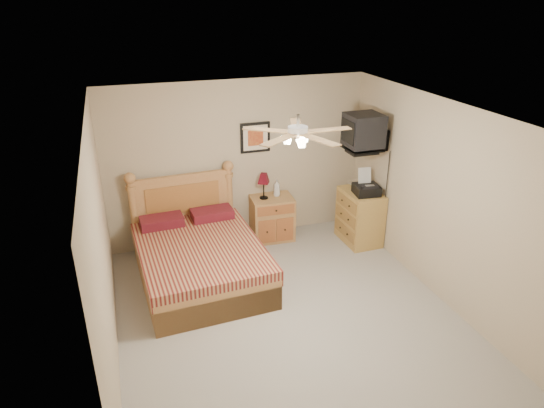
# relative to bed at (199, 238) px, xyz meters

# --- Properties ---
(floor) EXTENTS (4.50, 4.50, 0.00)m
(floor) POSITION_rel_bed_xyz_m (0.85, -1.12, -0.66)
(floor) COLOR gray
(floor) RESTS_ON ground
(ceiling) EXTENTS (4.00, 4.50, 0.04)m
(ceiling) POSITION_rel_bed_xyz_m (0.85, -1.12, 1.84)
(ceiling) COLOR white
(ceiling) RESTS_ON ground
(wall_back) EXTENTS (4.00, 0.04, 2.50)m
(wall_back) POSITION_rel_bed_xyz_m (0.85, 1.13, 0.59)
(wall_back) COLOR tan
(wall_back) RESTS_ON ground
(wall_front) EXTENTS (4.00, 0.04, 2.50)m
(wall_front) POSITION_rel_bed_xyz_m (0.85, -3.37, 0.59)
(wall_front) COLOR tan
(wall_front) RESTS_ON ground
(wall_left) EXTENTS (0.04, 4.50, 2.50)m
(wall_left) POSITION_rel_bed_xyz_m (-1.15, -1.12, 0.59)
(wall_left) COLOR tan
(wall_left) RESTS_ON ground
(wall_right) EXTENTS (0.04, 4.50, 2.50)m
(wall_right) POSITION_rel_bed_xyz_m (2.85, -1.12, 0.59)
(wall_right) COLOR tan
(wall_right) RESTS_ON ground
(bed) EXTENTS (1.65, 2.11, 1.32)m
(bed) POSITION_rel_bed_xyz_m (0.00, 0.00, 0.00)
(bed) COLOR #B77440
(bed) RESTS_ON ground
(nightstand) EXTENTS (0.68, 0.52, 0.70)m
(nightstand) POSITION_rel_bed_xyz_m (1.31, 0.88, -0.31)
(nightstand) COLOR #A26940
(nightstand) RESTS_ON ground
(table_lamp) EXTENTS (0.27, 0.27, 0.41)m
(table_lamp) POSITION_rel_bed_xyz_m (1.18, 0.90, 0.25)
(table_lamp) COLOR #500813
(table_lamp) RESTS_ON nightstand
(lotion_bottle) EXTENTS (0.11, 0.11, 0.27)m
(lotion_bottle) POSITION_rel_bed_xyz_m (1.40, 0.93, 0.17)
(lotion_bottle) COLOR silver
(lotion_bottle) RESTS_ON nightstand
(framed_picture) EXTENTS (0.46, 0.04, 0.46)m
(framed_picture) POSITION_rel_bed_xyz_m (1.12, 1.11, 0.96)
(framed_picture) COLOR black
(framed_picture) RESTS_ON wall_back
(dresser) EXTENTS (0.51, 0.72, 0.84)m
(dresser) POSITION_rel_bed_xyz_m (2.58, 0.36, -0.24)
(dresser) COLOR #A07B42
(dresser) RESTS_ON ground
(fax_machine) EXTENTS (0.40, 0.42, 0.38)m
(fax_machine) POSITION_rel_bed_xyz_m (2.60, 0.25, 0.37)
(fax_machine) COLOR black
(fax_machine) RESTS_ON dresser
(magazine_lower) EXTENTS (0.19, 0.25, 0.02)m
(magazine_lower) POSITION_rel_bed_xyz_m (2.53, 0.62, 0.19)
(magazine_lower) COLOR tan
(magazine_lower) RESTS_ON dresser
(magazine_upper) EXTENTS (0.22, 0.28, 0.02)m
(magazine_upper) POSITION_rel_bed_xyz_m (2.54, 0.62, 0.21)
(magazine_upper) COLOR tan
(magazine_upper) RESTS_ON magazine_lower
(wall_tv) EXTENTS (0.56, 0.46, 0.58)m
(wall_tv) POSITION_rel_bed_xyz_m (2.60, 0.22, 1.15)
(wall_tv) COLOR black
(wall_tv) RESTS_ON wall_right
(ceiling_fan) EXTENTS (1.14, 1.14, 0.28)m
(ceiling_fan) POSITION_rel_bed_xyz_m (0.85, -1.32, 1.70)
(ceiling_fan) COLOR white
(ceiling_fan) RESTS_ON ceiling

